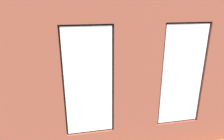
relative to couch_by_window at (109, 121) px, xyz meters
The scene contains 17 objects.
ground_plane 2.21m from the couch_by_window, 100.69° to the right, with size 7.30×6.35×0.10m, color brown.
brick_wall_with_windows 1.47m from the couch_by_window, 121.95° to the left, with size 6.70×0.30×3.19m.
couch_by_window is the anchor object (origin of this frame).
couch_left 3.45m from the couch_by_window, 152.29° to the right, with size 0.90×1.89×0.80m.
coffee_table 2.58m from the couch_by_window, 99.32° to the right, with size 1.50×0.71×0.42m.
cup_ceramic 2.58m from the couch_by_window, 99.32° to the right, with size 0.07×0.07×0.08m, color silver.
candle_jar 2.64m from the couch_by_window, 94.98° to the right, with size 0.08×0.08×0.11m, color #B7333D.
table_plant_small 2.45m from the couch_by_window, 89.22° to the right, with size 0.18×0.18×0.28m.
remote_gray 2.79m from the couch_by_window, 107.29° to the right, with size 0.05×0.17×0.02m, color #59595B.
remote_silver 2.49m from the couch_by_window, 102.27° to the right, with size 0.05×0.17×0.02m, color #B2B2B7.
media_console 3.38m from the couch_by_window, 39.87° to the right, with size 1.14×0.42×0.57m, color black.
tv_flatscreen 3.45m from the couch_by_window, 39.91° to the right, with size 1.20×0.20×0.82m.
papasan_chair 4.05m from the couch_by_window, 93.07° to the right, with size 1.13×1.13×0.70m.
potted_plant_mid_room_small 3.34m from the couch_by_window, 112.12° to the right, with size 0.46×0.46×0.56m.
potted_plant_near_tv 2.37m from the couch_by_window, 29.28° to the right, with size 0.59×0.59×0.96m.
potted_plant_beside_window_right 2.22m from the couch_by_window, ahead, with size 0.58×0.58×0.82m.
potted_plant_corner_near_left 5.38m from the couch_by_window, 126.59° to the right, with size 0.38×0.38×0.69m.
Camera 1 is at (1.13, 6.09, 2.96)m, focal length 32.00 mm.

